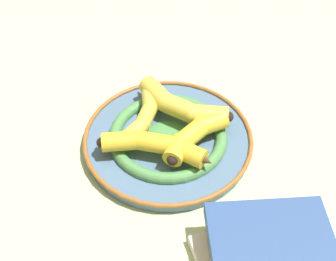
{
  "coord_description": "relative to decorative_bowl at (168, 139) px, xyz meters",
  "views": [
    {
      "loc": [
        -0.16,
        0.6,
        0.69
      ],
      "look_at": [
        0.03,
        0.01,
        0.04
      ],
      "focal_mm": 50.0,
      "sensor_mm": 36.0,
      "label": 1
    }
  ],
  "objects": [
    {
      "name": "banana_c",
      "position": [
        0.05,
        -0.01,
        0.03
      ],
      "size": [
        0.05,
        0.17,
        0.03
      ],
      "rotation": [
        0.0,
        0.0,
        -1.54
      ],
      "color": "gold",
      "rests_on": "decorative_bowl"
    },
    {
      "name": "banana_b",
      "position": [
        0.0,
        0.06,
        0.04
      ],
      "size": [
        0.22,
        0.07,
        0.04
      ],
      "rotation": [
        0.0,
        0.0,
        0.1
      ],
      "color": "gold",
      "rests_on": "decorative_bowl"
    },
    {
      "name": "banana_a",
      "position": [
        -0.06,
        0.01,
        0.04
      ],
      "size": [
        0.1,
        0.16,
        0.04
      ],
      "rotation": [
        0.0,
        0.0,
        1.14
      ],
      "color": "yellow",
      "rests_on": "decorative_bowl"
    },
    {
      "name": "decorative_bowl",
      "position": [
        0.0,
        0.0,
        0.0
      ],
      "size": [
        0.33,
        0.33,
        0.04
      ],
      "color": "slate",
      "rests_on": "ground_plane"
    },
    {
      "name": "ground_plane",
      "position": [
        -0.03,
        -0.01,
        -0.02
      ],
      "size": [
        2.8,
        2.8,
        0.0
      ],
      "primitive_type": "plane",
      "color": "#B2C693"
    },
    {
      "name": "book_stack",
      "position": [
        -0.23,
        0.2,
        0.02
      ],
      "size": [
        0.25,
        0.23,
        0.08
      ],
      "rotation": [
        0.0,
        0.0,
        3.68
      ],
      "color": "silver",
      "rests_on": "ground_plane"
    },
    {
      "name": "banana_d",
      "position": [
        -0.0,
        -0.06,
        0.04
      ],
      "size": [
        0.22,
        0.1,
        0.04
      ],
      "rotation": [
        0.0,
        0.0,
        -3.37
      ],
      "color": "gold",
      "rests_on": "decorative_bowl"
    }
  ]
}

